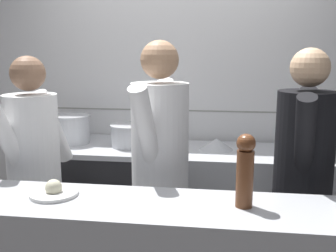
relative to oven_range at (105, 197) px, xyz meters
name	(u,v)px	position (x,y,z in m)	size (l,w,h in m)	color
wall_back_tiled	(179,93)	(0.58, 0.40, 0.84)	(8.00, 0.06, 2.60)	white
oven_range	(105,197)	(0.00, 0.00, 0.00)	(1.10, 0.71, 0.92)	#232326
prep_counter	(248,206)	(1.18, 0.00, -0.01)	(1.13, 0.65, 0.89)	#B7BABF
stock_pot	(71,128)	(-0.27, 0.01, 0.58)	(0.32, 0.32, 0.23)	#B7BABF
sauce_pot	(128,135)	(0.23, -0.05, 0.55)	(0.29, 0.29, 0.18)	#B7BABF
mixing_bowl_steel	(216,144)	(0.92, 0.03, 0.48)	(0.27, 0.27, 0.09)	#B7BABF
plated_dish_main	(54,191)	(0.14, -1.26, 0.52)	(0.24, 0.24, 0.08)	white
pepper_mill	(245,169)	(1.06, -1.27, 0.68)	(0.09, 0.09, 0.34)	brown
chef_head_cook	(34,170)	(-0.24, -0.72, 0.45)	(0.42, 0.71, 1.64)	black
chef_sous	(160,166)	(0.58, -0.71, 0.50)	(0.42, 0.76, 1.73)	black
chef_line	(303,175)	(1.44, -0.69, 0.48)	(0.41, 0.74, 1.69)	black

